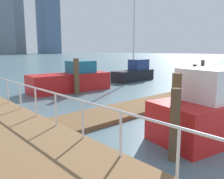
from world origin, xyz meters
The scene contains 12 objects.
ground_plane centered at (0.00, 20.00, 0.00)m, with size 300.00×300.00×0.00m, color slate.
floating_dock centered at (4.17, 7.35, 0.09)m, with size 15.34×2.00×0.18m, color brown.
boardwalk_railing centered at (-3.15, 10.39, 1.23)m, with size 0.06×31.04×1.08m.
dock_piling_0 centered at (-0.79, 3.83, 1.07)m, with size 0.28×0.28×2.14m, color brown.
dock_piling_1 centered at (12.73, 10.45, 0.77)m, with size 0.34×0.34×1.53m, color brown.
dock_piling_2 centered at (-1.75, 3.24, 0.94)m, with size 0.25×0.25×1.88m, color brown.
dock_piling_3 centered at (14.87, 10.78, 0.92)m, with size 0.34×0.34×1.84m, color brown.
dock_piling_4 centered at (1.52, 12.50, 1.14)m, with size 0.34×0.34×2.28m, color brown.
dock_piling_5 centered at (2.51, 4.41, 1.00)m, with size 0.35×0.35×2.00m, color brown.
moored_boat_0 centered at (9.18, 14.45, 0.75)m, with size 4.55×1.75×7.25m.
moored_boat_2 centered at (1.97, 13.80, 0.75)m, with size 5.71×2.42×2.04m.
skyline_tower_6 centered at (54.53, 163.01, 18.64)m, with size 6.60×10.80×37.28m, color slate.
Camera 1 is at (-6.65, 0.20, 2.81)m, focal length 37.04 mm.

